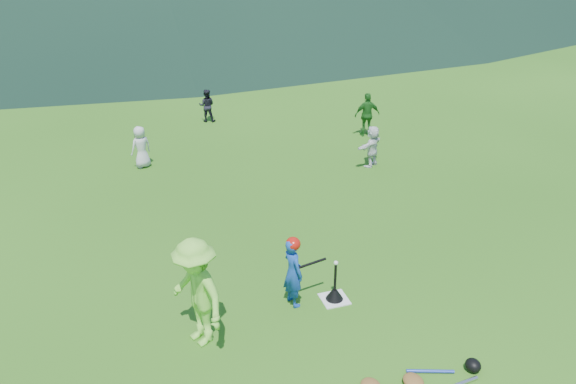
{
  "coord_description": "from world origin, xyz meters",
  "views": [
    {
      "loc": [
        -3.23,
        -7.18,
        5.79
      ],
      "look_at": [
        0.0,
        2.5,
        0.9
      ],
      "focal_mm": 35.0,
      "sensor_mm": 36.0,
      "label": 1
    }
  ],
  "objects_px": {
    "fielder_a": "(141,147)",
    "batting_tee": "(335,293)",
    "fielder_b": "(207,106)",
    "home_plate": "(334,299)",
    "batter_child": "(293,272)",
    "fielder_d": "(372,146)",
    "equipment_pile": "(414,382)",
    "adult_coach": "(197,293)",
    "fielder_c": "(367,115)"
  },
  "relations": [
    {
      "from": "adult_coach",
      "to": "fielder_d",
      "type": "distance_m",
      "value": 7.77
    },
    {
      "from": "fielder_b",
      "to": "fielder_d",
      "type": "distance_m",
      "value": 6.06
    },
    {
      "from": "adult_coach",
      "to": "equipment_pile",
      "type": "relative_size",
      "value": 0.98
    },
    {
      "from": "batter_child",
      "to": "fielder_c",
      "type": "distance_m",
      "value": 8.61
    },
    {
      "from": "adult_coach",
      "to": "batting_tee",
      "type": "distance_m",
      "value": 2.49
    },
    {
      "from": "fielder_a",
      "to": "batting_tee",
      "type": "xyz_separation_m",
      "value": [
        2.54,
        -6.96,
        -0.42
      ]
    },
    {
      "from": "fielder_a",
      "to": "fielder_c",
      "type": "height_order",
      "value": "fielder_c"
    },
    {
      "from": "fielder_b",
      "to": "batting_tee",
      "type": "distance_m",
      "value": 10.16
    },
    {
      "from": "fielder_b",
      "to": "fielder_a",
      "type": "bearing_deg",
      "value": 72.16
    },
    {
      "from": "fielder_c",
      "to": "fielder_d",
      "type": "distance_m",
      "value": 2.35
    },
    {
      "from": "fielder_b",
      "to": "adult_coach",
      "type": "bearing_deg",
      "value": 96.86
    },
    {
      "from": "batter_child",
      "to": "adult_coach",
      "type": "bearing_deg",
      "value": 92.94
    },
    {
      "from": "fielder_c",
      "to": "batting_tee",
      "type": "relative_size",
      "value": 1.93
    },
    {
      "from": "home_plate",
      "to": "fielder_d",
      "type": "height_order",
      "value": "fielder_d"
    },
    {
      "from": "fielder_a",
      "to": "batting_tee",
      "type": "relative_size",
      "value": 1.63
    },
    {
      "from": "fielder_a",
      "to": "fielder_b",
      "type": "xyz_separation_m",
      "value": [
        2.35,
        3.19,
        -0.03
      ]
    },
    {
      "from": "adult_coach",
      "to": "fielder_a",
      "type": "relative_size",
      "value": 1.59
    },
    {
      "from": "home_plate",
      "to": "fielder_b",
      "type": "relative_size",
      "value": 0.43
    },
    {
      "from": "batter_child",
      "to": "batting_tee",
      "type": "height_order",
      "value": "batter_child"
    },
    {
      "from": "fielder_d",
      "to": "equipment_pile",
      "type": "relative_size",
      "value": 0.61
    },
    {
      "from": "batting_tee",
      "to": "equipment_pile",
      "type": "distance_m",
      "value": 2.19
    },
    {
      "from": "fielder_a",
      "to": "batter_child",
      "type": "bearing_deg",
      "value": 81.43
    },
    {
      "from": "fielder_d",
      "to": "equipment_pile",
      "type": "bearing_deg",
      "value": 33.84
    },
    {
      "from": "adult_coach",
      "to": "batter_child",
      "type": "bearing_deg",
      "value": 81.25
    },
    {
      "from": "batting_tee",
      "to": "batter_child",
      "type": "bearing_deg",
      "value": 168.99
    },
    {
      "from": "batter_child",
      "to": "fielder_b",
      "type": "xyz_separation_m",
      "value": [
        0.51,
        10.01,
        -0.09
      ]
    },
    {
      "from": "batter_child",
      "to": "fielder_b",
      "type": "relative_size",
      "value": 1.18
    },
    {
      "from": "batter_child",
      "to": "fielder_a",
      "type": "distance_m",
      "value": 7.07
    },
    {
      "from": "equipment_pile",
      "to": "fielder_b",
      "type": "bearing_deg",
      "value": 92.21
    },
    {
      "from": "fielder_b",
      "to": "batter_child",
      "type": "bearing_deg",
      "value": 105.63
    },
    {
      "from": "home_plate",
      "to": "equipment_pile",
      "type": "bearing_deg",
      "value": -82.65
    },
    {
      "from": "fielder_c",
      "to": "home_plate",
      "type": "bearing_deg",
      "value": 66.75
    },
    {
      "from": "batting_tee",
      "to": "equipment_pile",
      "type": "height_order",
      "value": "batting_tee"
    },
    {
      "from": "adult_coach",
      "to": "fielder_d",
      "type": "xyz_separation_m",
      "value": [
        5.55,
        5.43,
        -0.33
      ]
    },
    {
      "from": "home_plate",
      "to": "adult_coach",
      "type": "bearing_deg",
      "value": -172.77
    },
    {
      "from": "adult_coach",
      "to": "batting_tee",
      "type": "height_order",
      "value": "adult_coach"
    },
    {
      "from": "batting_tee",
      "to": "equipment_pile",
      "type": "relative_size",
      "value": 0.38
    },
    {
      "from": "equipment_pile",
      "to": "fielder_a",
      "type": "bearing_deg",
      "value": 107.16
    },
    {
      "from": "fielder_b",
      "to": "equipment_pile",
      "type": "distance_m",
      "value": 12.34
    },
    {
      "from": "equipment_pile",
      "to": "fielder_d",
      "type": "bearing_deg",
      "value": 68.26
    },
    {
      "from": "fielder_a",
      "to": "equipment_pile",
      "type": "bearing_deg",
      "value": 83.51
    },
    {
      "from": "fielder_b",
      "to": "fielder_d",
      "type": "height_order",
      "value": "fielder_d"
    },
    {
      "from": "batting_tee",
      "to": "fielder_a",
      "type": "bearing_deg",
      "value": 110.05
    },
    {
      "from": "adult_coach",
      "to": "fielder_b",
      "type": "relative_size",
      "value": 1.68
    },
    {
      "from": "home_plate",
      "to": "batter_child",
      "type": "relative_size",
      "value": 0.36
    },
    {
      "from": "adult_coach",
      "to": "fielder_a",
      "type": "distance_m",
      "value": 7.27
    },
    {
      "from": "fielder_b",
      "to": "fielder_c",
      "type": "relative_size",
      "value": 0.8
    },
    {
      "from": "home_plate",
      "to": "batting_tee",
      "type": "xyz_separation_m",
      "value": [
        0.0,
        0.0,
        0.12
      ]
    },
    {
      "from": "home_plate",
      "to": "adult_coach",
      "type": "height_order",
      "value": "adult_coach"
    },
    {
      "from": "fielder_c",
      "to": "batter_child",
      "type": "bearing_deg",
      "value": 62.23
    }
  ]
}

